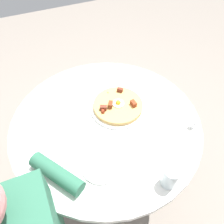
% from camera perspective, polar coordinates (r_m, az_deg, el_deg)
% --- Properties ---
extents(ground_plane, '(6.00, 6.00, 0.00)m').
position_cam_1_polar(ground_plane, '(1.85, -1.05, -16.74)').
color(ground_plane, gray).
extents(dining_table, '(0.99, 0.99, 0.74)m').
position_cam_1_polar(dining_table, '(1.35, -1.38, -6.91)').
color(dining_table, silver).
rests_on(dining_table, ground_plane).
extents(pizza_plate, '(0.30, 0.30, 0.01)m').
position_cam_1_polar(pizza_plate, '(1.27, 1.47, 1.15)').
color(pizza_plate, white).
rests_on(pizza_plate, dining_table).
extents(breakfast_pizza, '(0.27, 0.27, 0.05)m').
position_cam_1_polar(breakfast_pizza, '(1.25, 1.46, 1.72)').
color(breakfast_pizza, tan).
rests_on(breakfast_pizza, pizza_plate).
extents(bread_plate, '(0.18, 0.18, 0.01)m').
position_cam_1_polar(bread_plate, '(1.06, -2.70, -13.16)').
color(bread_plate, white).
rests_on(bread_plate, dining_table).
extents(napkin, '(0.20, 0.22, 0.00)m').
position_cam_1_polar(napkin, '(1.28, -13.27, -0.03)').
color(napkin, white).
rests_on(napkin, dining_table).
extents(fork, '(0.10, 0.16, 0.00)m').
position_cam_1_polar(fork, '(1.28, -14.08, 0.15)').
color(fork, silver).
rests_on(fork, napkin).
extents(knife, '(0.10, 0.16, 0.00)m').
position_cam_1_polar(knife, '(1.27, -12.53, 0.05)').
color(knife, silver).
rests_on(knife, napkin).
extents(water_glass, '(0.07, 0.07, 0.11)m').
position_cam_1_polar(water_glass, '(1.01, 14.16, -15.27)').
color(water_glass, silver).
rests_on(water_glass, dining_table).
extents(salt_shaker, '(0.03, 0.03, 0.05)m').
position_cam_1_polar(salt_shaker, '(1.24, 19.31, -2.80)').
color(salt_shaker, white).
rests_on(salt_shaker, dining_table).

